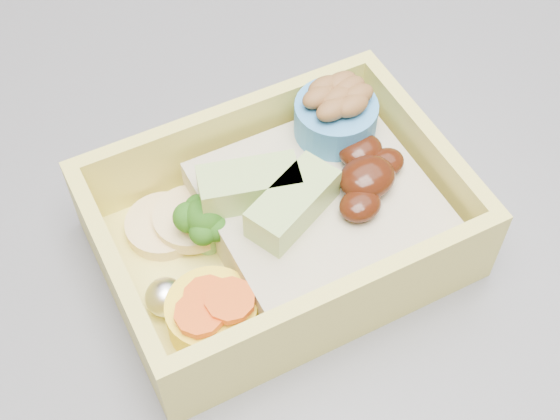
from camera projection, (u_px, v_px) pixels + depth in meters
bento_box at (289, 216)px, 0.39m from camera, size 0.19×0.14×0.07m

